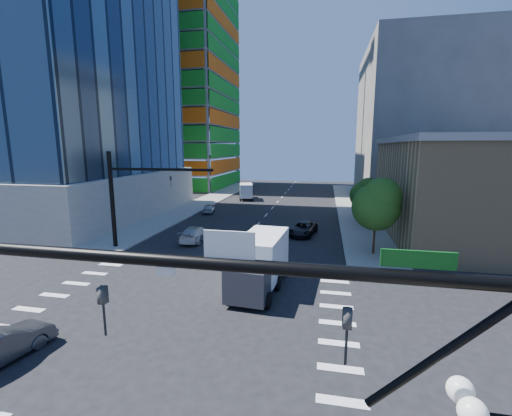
# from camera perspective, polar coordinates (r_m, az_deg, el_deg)

# --- Properties ---
(ground) EXTENTS (160.00, 160.00, 0.00)m
(ground) POSITION_cam_1_polar(r_m,az_deg,el_deg) (21.02, -13.06, -17.13)
(ground) COLOR black
(ground) RESTS_ON ground
(road_markings) EXTENTS (20.00, 20.00, 0.01)m
(road_markings) POSITION_cam_1_polar(r_m,az_deg,el_deg) (21.02, -13.06, -17.12)
(road_markings) COLOR silver
(road_markings) RESTS_ON ground
(sidewalk_ne) EXTENTS (5.00, 60.00, 0.15)m
(sidewalk_ne) POSITION_cam_1_polar(r_m,az_deg,el_deg) (57.86, 15.71, 0.36)
(sidewalk_ne) COLOR gray
(sidewalk_ne) RESTS_ON ground
(sidewalk_nw) EXTENTS (5.00, 60.00, 0.15)m
(sidewalk_nw) POSITION_cam_1_polar(r_m,az_deg,el_deg) (61.24, -8.30, 1.16)
(sidewalk_nw) COLOR gray
(sidewalk_nw) RESTS_ON ground
(construction_building) EXTENTS (25.16, 34.50, 70.60)m
(construction_building) POSITION_cam_1_polar(r_m,az_deg,el_deg) (87.75, -13.37, 19.79)
(construction_building) COLOR gray
(construction_building) RESTS_ON ground
(commercial_building) EXTENTS (20.50, 22.50, 10.60)m
(commercial_building) POSITION_cam_1_polar(r_m,az_deg,el_deg) (42.64, 34.84, 2.64)
(commercial_building) COLOR tan
(commercial_building) RESTS_ON ground
(bg_building_ne) EXTENTS (24.00, 30.00, 28.00)m
(bg_building_ne) POSITION_cam_1_polar(r_m,az_deg,el_deg) (74.49, 26.86, 12.52)
(bg_building_ne) COLOR #645F5A
(bg_building_ne) RESTS_ON ground
(signal_mast_nw) EXTENTS (10.20, 0.40, 9.00)m
(signal_mast_nw) POSITION_cam_1_polar(r_m,az_deg,el_deg) (33.90, -20.85, 2.63)
(signal_mast_nw) COLOR black
(signal_mast_nw) RESTS_ON sidewalk_nw
(tree_south) EXTENTS (4.16, 4.16, 6.82)m
(tree_south) POSITION_cam_1_polar(r_m,az_deg,el_deg) (31.52, 19.65, 0.69)
(tree_south) COLOR #382316
(tree_south) RESTS_ON sidewalk_ne
(tree_north) EXTENTS (3.54, 3.52, 5.78)m
(tree_north) POSITION_cam_1_polar(r_m,az_deg,el_deg) (43.44, 17.81, 2.32)
(tree_north) COLOR #382316
(tree_north) RESTS_ON sidewalk_ne
(car_nb_far) EXTENTS (3.24, 5.42, 1.41)m
(car_nb_far) POSITION_cam_1_polar(r_m,az_deg,el_deg) (37.87, 7.88, -3.44)
(car_nb_far) COLOR black
(car_nb_far) RESTS_ON ground
(car_sb_near) EXTENTS (2.33, 5.29, 1.51)m
(car_sb_near) POSITION_cam_1_polar(r_m,az_deg,el_deg) (35.81, -10.09, -4.22)
(car_sb_near) COLOR silver
(car_sb_near) RESTS_ON ground
(car_sb_mid) EXTENTS (2.29, 4.08, 1.31)m
(car_sb_mid) POSITION_cam_1_polar(r_m,az_deg,el_deg) (50.60, -7.83, -0.06)
(car_sb_mid) COLOR #ADAFB5
(car_sb_mid) RESTS_ON ground
(box_truck_near) EXTENTS (3.37, 6.93, 3.53)m
(box_truck_near) POSITION_cam_1_polar(r_m,az_deg,el_deg) (23.39, 0.43, -9.81)
(box_truck_near) COLOR black
(box_truck_near) RESTS_ON ground
(box_truck_far) EXTENTS (3.69, 5.99, 2.92)m
(box_truck_far) POSITION_cam_1_polar(r_m,az_deg,el_deg) (63.37, -1.69, 2.67)
(box_truck_far) COLOR black
(box_truck_far) RESTS_ON ground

